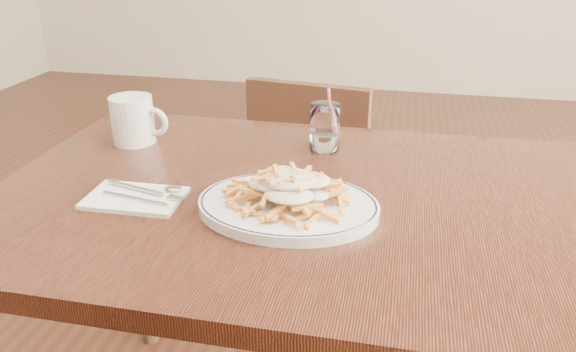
% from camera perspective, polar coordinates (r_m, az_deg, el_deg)
% --- Properties ---
extents(table, '(1.20, 0.80, 0.75)m').
position_cam_1_polar(table, '(1.12, 1.14, -5.33)').
color(table, black).
rests_on(table, ground).
extents(chair_far, '(0.42, 0.42, 0.81)m').
position_cam_1_polar(chair_far, '(1.82, 2.78, -0.62)').
color(chair_far, '#321B10').
rests_on(chair_far, ground).
extents(fries_plate, '(0.33, 0.29, 0.02)m').
position_cam_1_polar(fries_plate, '(1.01, 0.00, -3.04)').
color(fries_plate, white).
rests_on(fries_plate, table).
extents(loaded_fries, '(0.20, 0.16, 0.06)m').
position_cam_1_polar(loaded_fries, '(0.99, 0.00, -0.88)').
color(loaded_fries, '#E59B46').
rests_on(loaded_fries, fries_plate).
extents(napkin, '(0.18, 0.12, 0.01)m').
position_cam_1_polar(napkin, '(1.09, -15.30, -2.19)').
color(napkin, white).
rests_on(napkin, table).
extents(cutlery, '(0.18, 0.09, 0.01)m').
position_cam_1_polar(cutlery, '(1.09, -15.23, -1.72)').
color(cutlery, silver).
rests_on(cutlery, napkin).
extents(water_glass, '(0.07, 0.07, 0.15)m').
position_cam_1_polar(water_glass, '(1.28, 3.74, 4.69)').
color(water_glass, white).
rests_on(water_glass, table).
extents(coffee_mug, '(0.14, 0.10, 0.11)m').
position_cam_1_polar(coffee_mug, '(1.36, -15.41, 5.52)').
color(coffee_mug, white).
rests_on(coffee_mug, table).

